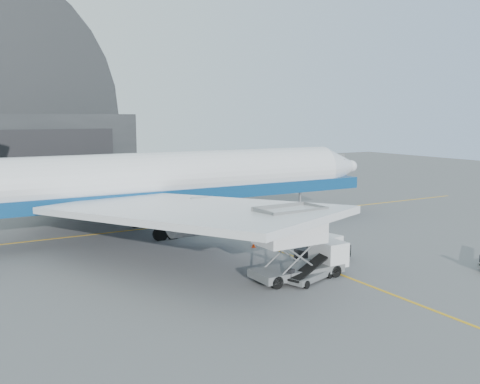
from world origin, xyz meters
TOP-DOWN VIEW (x-y plane):
  - ground at (0.00, 0.00)m, footprint 200.00×200.00m
  - taxi_lines at (0.00, 12.67)m, footprint 80.00×42.12m
  - distant_bldg_a at (38.00, 72.00)m, footprint 14.00×8.00m
  - distant_bldg_b at (55.00, 68.00)m, footprint 8.00×6.00m
  - airliner at (-6.93, 17.72)m, footprint 53.46×51.84m
  - catering_truck at (-3.44, -1.95)m, footprint 7.31×2.93m
  - pushback_tug at (1.52, 1.07)m, footprint 4.83×3.43m
  - belt_loader_a at (-3.03, -3.02)m, footprint 4.51×2.75m
  - traffic_cone at (-1.29, 7.53)m, footprint 0.33×0.33m

SIDE VIEW (x-z plane):
  - ground at x=0.00m, z-range 0.00..0.00m
  - distant_bldg_a at x=38.00m, z-range -2.00..2.00m
  - distant_bldg_b at x=55.00m, z-range -1.40..1.40m
  - taxi_lines at x=0.00m, z-range 0.00..0.02m
  - traffic_cone at x=-1.29m, z-range -0.01..0.47m
  - belt_loader_a at x=-3.03m, z-range -0.33..1.37m
  - pushback_tug at x=1.52m, z-range -0.25..1.78m
  - catering_truck at x=-3.44m, z-range 0.03..5.02m
  - airliner at x=-6.93m, z-range -4.13..14.63m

